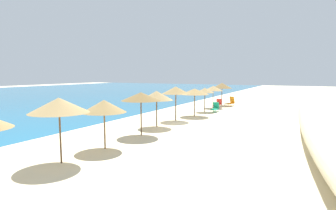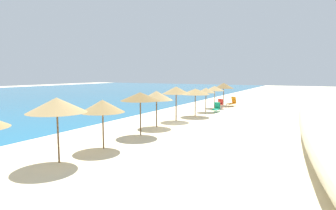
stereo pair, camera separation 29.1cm
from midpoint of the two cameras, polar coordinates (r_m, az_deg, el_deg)
name	(u,v)px [view 2 (the right image)]	position (r m, az deg, el deg)	size (l,w,h in m)	color
ground_plane	(195,126)	(21.69, 5.82, -4.25)	(160.00, 160.00, 0.00)	beige
beach_umbrella_1	(57,105)	(13.26, -21.05, -0.04)	(2.61, 2.61, 2.95)	brown
beach_umbrella_2	(103,106)	(15.18, -12.61, -0.23)	(2.35, 2.35, 2.62)	brown
beach_umbrella_3	(140,97)	(18.16, -5.20, 1.72)	(2.56, 2.56, 2.80)	brown
beach_umbrella_4	(157,96)	(20.96, -1.95, 1.92)	(2.47, 2.47, 2.71)	brown
beach_umbrella_5	(176,90)	(23.81, 2.02, 3.00)	(2.39, 2.39, 2.91)	brown
beach_umbrella_6	(195,92)	(26.49, 5.88, 2.72)	(2.68, 2.68, 2.60)	brown
beach_umbrella_7	(206,90)	(29.69, 8.00, 2.95)	(1.92, 1.92, 2.51)	brown
beach_umbrella_8	(215,88)	(33.15, 9.68, 3.33)	(2.22, 2.22, 2.56)	brown
beach_umbrella_9	(224,86)	(36.00, 11.45, 3.86)	(2.52, 2.52, 2.83)	brown
lounge_chair_0	(219,104)	(33.51, 10.59, 0.25)	(1.32, 0.72, 1.03)	red
lounge_chair_1	(232,102)	(35.76, 13.04, 0.50)	(1.70, 0.98, 1.13)	orange
lounge_chair_2	(216,108)	(29.91, 10.03, -0.63)	(1.60, 0.75, 0.98)	#199972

